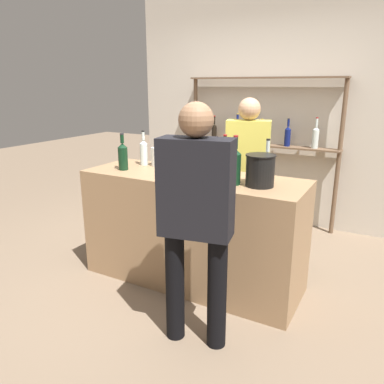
# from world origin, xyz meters

# --- Properties ---
(ground_plane) EXTENTS (16.00, 16.00, 0.00)m
(ground_plane) POSITION_xyz_m (0.00, 0.00, 0.00)
(ground_plane) COLOR #7A6651
(bar_counter) EXTENTS (1.88, 0.65, 0.96)m
(bar_counter) POSITION_xyz_m (0.00, 0.00, 0.48)
(bar_counter) COLOR #997551
(bar_counter) RESTS_ON ground_plane
(back_wall) EXTENTS (3.48, 0.12, 2.80)m
(back_wall) POSITION_xyz_m (0.00, 1.93, 1.40)
(back_wall) COLOR beige
(back_wall) RESTS_ON ground_plane
(back_shelf) EXTENTS (1.87, 0.18, 1.77)m
(back_shelf) POSITION_xyz_m (0.00, 1.75, 1.16)
(back_shelf) COLOR brown
(back_shelf) RESTS_ON ground_plane
(counter_bottle_0) EXTENTS (0.08, 0.08, 0.37)m
(counter_bottle_0) POSITION_xyz_m (0.04, 0.02, 1.10)
(counter_bottle_0) COLOR brown
(counter_bottle_0) RESTS_ON bar_counter
(counter_bottle_1) EXTENTS (0.07, 0.07, 0.33)m
(counter_bottle_1) POSITION_xyz_m (0.60, 0.11, 1.08)
(counter_bottle_1) COLOR silver
(counter_bottle_1) RESTS_ON bar_counter
(counter_bottle_2) EXTENTS (0.07, 0.07, 0.32)m
(counter_bottle_2) POSITION_xyz_m (-0.60, 0.15, 1.08)
(counter_bottle_2) COLOR silver
(counter_bottle_2) RESTS_ON bar_counter
(counter_bottle_3) EXTENTS (0.09, 0.09, 0.37)m
(counter_bottle_3) POSITION_xyz_m (0.42, -0.10, 1.10)
(counter_bottle_3) COLOR black
(counter_bottle_3) RESTS_ON bar_counter
(counter_bottle_4) EXTENTS (0.08, 0.08, 0.32)m
(counter_bottle_4) POSITION_xyz_m (-0.63, -0.11, 1.09)
(counter_bottle_4) COLOR black
(counter_bottle_4) RESTS_ON bar_counter
(counter_bottle_5) EXTENTS (0.07, 0.07, 0.36)m
(counter_bottle_5) POSITION_xyz_m (0.32, -0.07, 1.10)
(counter_bottle_5) COLOR black
(counter_bottle_5) RESTS_ON bar_counter
(wine_glass) EXTENTS (0.08, 0.08, 0.18)m
(wine_glass) POSITION_xyz_m (0.12, -0.10, 1.09)
(wine_glass) COLOR silver
(wine_glass) RESTS_ON bar_counter
(ice_bucket) EXTENTS (0.22, 0.22, 0.24)m
(ice_bucket) POSITION_xyz_m (0.60, -0.06, 1.08)
(ice_bucket) COLOR black
(ice_bucket) RESTS_ON bar_counter
(cork_jar) EXTENTS (0.12, 0.12, 0.17)m
(cork_jar) POSITION_xyz_m (-0.46, 0.18, 1.04)
(cork_jar) COLOR silver
(cork_jar) RESTS_ON bar_counter
(customer_right) EXTENTS (0.48, 0.28, 1.59)m
(customer_right) POSITION_xyz_m (0.42, -0.71, 0.93)
(customer_right) COLOR black
(customer_right) RESTS_ON ground_plane
(server_behind_counter) EXTENTS (0.44, 0.29, 1.57)m
(server_behind_counter) POSITION_xyz_m (0.22, 0.70, 0.92)
(server_behind_counter) COLOR brown
(server_behind_counter) RESTS_ON ground_plane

